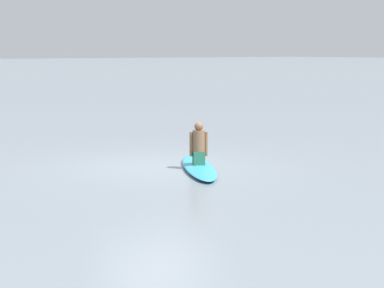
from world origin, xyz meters
The scene contains 3 objects.
ground_plane centered at (0.00, 0.00, 0.00)m, with size 400.00×400.00×0.00m, color gray.
surfboard centered at (0.86, 0.50, 0.06)m, with size 3.36×0.63×0.12m, color #339EC6.
person_paddler centered at (0.86, 0.50, 0.53)m, with size 0.38×0.38×0.91m.
Camera 1 is at (12.52, -8.21, 2.54)m, focal length 64.29 mm.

